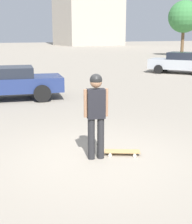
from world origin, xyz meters
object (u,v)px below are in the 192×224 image
object	(u,v)px
person	(96,110)
car_parked_near	(4,82)
skateboard	(122,152)
car_parked_far	(181,63)

from	to	relation	value
person	car_parked_near	world-z (taller)	person
skateboard	car_parked_near	world-z (taller)	car_parked_near
person	car_parked_far	xyz separation A→B (m)	(12.33, 10.81, -0.32)
car_parked_near	car_parked_far	distance (m)	13.17
person	car_parked_far	size ratio (longest dim) A/B	0.40
person	skateboard	xyz separation A→B (m)	(0.60, -0.09, -0.99)
skateboard	car_parked_far	size ratio (longest dim) A/B	0.18
person	skateboard	distance (m)	1.17
skateboard	car_parked_near	size ratio (longest dim) A/B	0.16
skateboard	car_parked_near	xyz separation A→B (m)	(-0.94, 7.33, 0.64)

